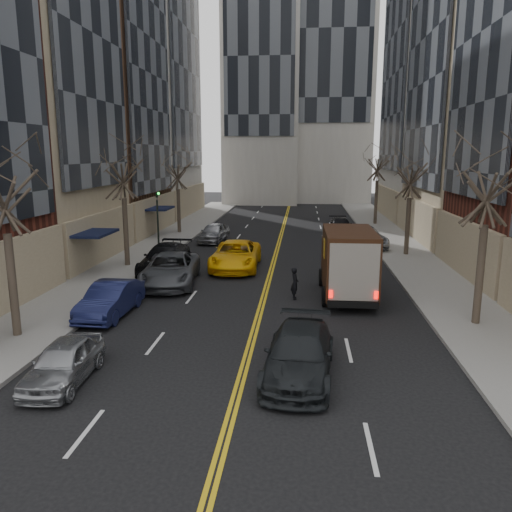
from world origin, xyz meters
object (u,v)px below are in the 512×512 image
at_px(pedestrian, 295,283).
at_px(ups_truck, 348,263).
at_px(observer_sedan, 299,354).
at_px(taxi, 236,255).

bearing_deg(pedestrian, ups_truck, -87.24).
height_order(ups_truck, pedestrian, ups_truck).
bearing_deg(ups_truck, pedestrian, -166.99).
xyz_separation_m(observer_sedan, pedestrian, (-0.29, 8.43, 0.03)).
bearing_deg(taxi, ups_truck, -42.63).
height_order(observer_sedan, taxi, taxi).
distance_m(ups_truck, observer_sedan, 9.34).
xyz_separation_m(taxi, pedestrian, (3.65, -6.07, -0.06)).
relative_size(observer_sedan, taxi, 0.88).
distance_m(ups_truck, pedestrian, 2.73).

